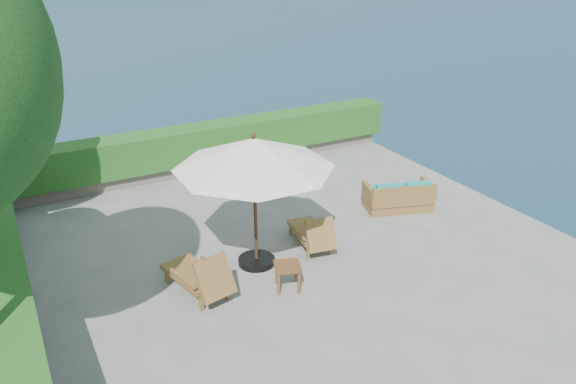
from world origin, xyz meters
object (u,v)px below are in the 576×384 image
patio_umbrella (254,155)px  lounge_right (312,232)px  wicker_loveseat (399,198)px  side_table (287,269)px  lounge_left (200,276)px

patio_umbrella → lounge_right: patio_umbrella is taller
patio_umbrella → wicker_loveseat: size_ratio=2.29×
lounge_right → side_table: bearing=-127.6°
patio_umbrella → side_table: (0.12, -1.13, -2.00)m
lounge_left → wicker_loveseat: 5.83m
lounge_left → lounge_right: (2.81, 0.54, -0.04)m
lounge_left → side_table: 1.67m
lounge_left → wicker_loveseat: bearing=-1.1°
lounge_left → side_table: size_ratio=2.78×
lounge_left → side_table: (1.54, -0.64, 0.03)m
patio_umbrella → side_table: 2.30m
lounge_right → side_table: size_ratio=2.50×
lounge_right → patio_umbrella: bearing=-168.8°
patio_umbrella → lounge_left: 2.53m
patio_umbrella → lounge_left: size_ratio=2.37×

